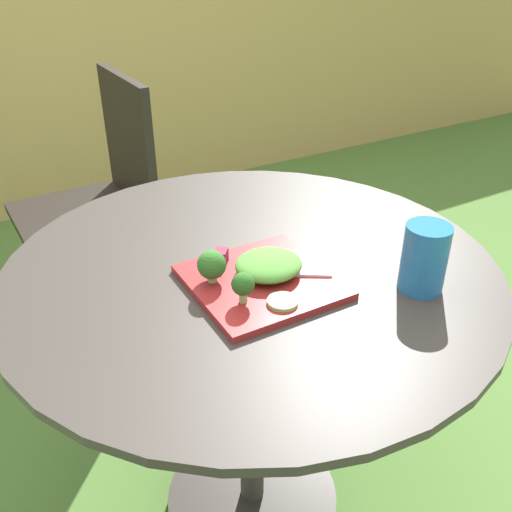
# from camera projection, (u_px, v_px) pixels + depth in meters

# --- Properties ---
(ground_plane) EXTENTS (12.00, 12.00, 0.00)m
(ground_plane) POSITION_uv_depth(u_px,v_px,m) (252.00, 502.00, 1.49)
(ground_plane) COLOR #4C7533
(bamboo_fence) EXTENTS (8.00, 0.08, 1.23)m
(bamboo_fence) POSITION_uv_depth(u_px,v_px,m) (40.00, 92.00, 2.76)
(bamboo_fence) COLOR tan
(bamboo_fence) RESTS_ON ground_plane
(patio_table) EXTENTS (0.98, 0.98, 0.74)m
(patio_table) POSITION_uv_depth(u_px,v_px,m) (251.00, 357.00, 1.24)
(patio_table) COLOR #38332D
(patio_table) RESTS_ON ground_plane
(patio_chair) EXTENTS (0.45, 0.45, 0.90)m
(patio_chair) POSITION_uv_depth(u_px,v_px,m) (104.00, 187.00, 1.98)
(patio_chair) COLOR black
(patio_chair) RESTS_ON ground_plane
(salad_plate) EXTENTS (0.26, 0.26, 0.01)m
(salad_plate) POSITION_uv_depth(u_px,v_px,m) (261.00, 282.00, 1.05)
(salad_plate) COLOR maroon
(salad_plate) RESTS_ON patio_table
(drinking_glass) EXTENTS (0.08, 0.08, 0.13)m
(drinking_glass) POSITION_uv_depth(u_px,v_px,m) (424.00, 261.00, 1.01)
(drinking_glass) COLOR #236BA8
(drinking_glass) RESTS_ON patio_table
(fork) EXTENTS (0.14, 0.10, 0.00)m
(fork) POSITION_uv_depth(u_px,v_px,m) (282.00, 274.00, 1.05)
(fork) COLOR silver
(fork) RESTS_ON salad_plate
(lettuce_mound) EXTENTS (0.13, 0.12, 0.04)m
(lettuce_mound) POSITION_uv_depth(u_px,v_px,m) (268.00, 265.00, 1.05)
(lettuce_mound) COLOR #519338
(lettuce_mound) RESTS_ON salad_plate
(broccoli_floret_0) EXTENTS (0.04, 0.04, 0.06)m
(broccoli_floret_0) POSITION_uv_depth(u_px,v_px,m) (243.00, 285.00, 0.96)
(broccoli_floret_0) COLOR #99B770
(broccoli_floret_0) RESTS_ON salad_plate
(broccoli_floret_1) EXTENTS (0.05, 0.05, 0.06)m
(broccoli_floret_1) POSITION_uv_depth(u_px,v_px,m) (212.00, 265.00, 1.02)
(broccoli_floret_1) COLOR #99B770
(broccoli_floret_1) RESTS_ON salad_plate
(cucumber_slice_0) EXTENTS (0.06, 0.06, 0.01)m
(cucumber_slice_0) POSITION_uv_depth(u_px,v_px,m) (283.00, 302.00, 0.97)
(cucumber_slice_0) COLOR #8EB766
(cucumber_slice_0) RESTS_ON salad_plate
(beet_chunk_0) EXTENTS (0.04, 0.04, 0.03)m
(beet_chunk_0) POSITION_uv_depth(u_px,v_px,m) (221.00, 257.00, 1.08)
(beet_chunk_0) COLOR maroon
(beet_chunk_0) RESTS_ON salad_plate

